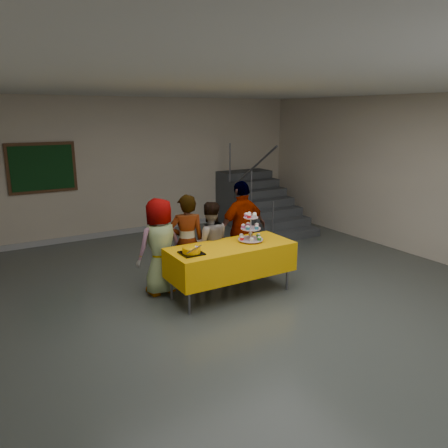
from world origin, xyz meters
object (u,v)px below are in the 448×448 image
at_px(cupcake_stand, 251,230).
at_px(schoolchild_c, 210,243).
at_px(schoolchild_a, 160,246).
at_px(schoolchild_d, 242,229).
at_px(staircase, 257,206).
at_px(bake_table, 231,259).
at_px(bear_cake, 191,250).
at_px(schoolchild_b, 187,242).
at_px(noticeboard, 42,168).

distance_m(cupcake_stand, schoolchild_c, 0.72).
relative_size(cupcake_stand, schoolchild_a, 0.30).
bearing_deg(schoolchild_a, schoolchild_d, 172.52).
height_order(schoolchild_c, staircase, staircase).
distance_m(bake_table, schoolchild_d, 0.86).
distance_m(cupcake_stand, schoolchild_a, 1.38).
distance_m(bake_table, bear_cake, 0.73).
xyz_separation_m(schoolchild_d, staircase, (2.15, 2.65, -0.31)).
bearing_deg(schoolchild_c, cupcake_stand, 148.99).
height_order(cupcake_stand, schoolchild_d, schoolchild_d).
bearing_deg(staircase, bear_cake, -136.00).
xyz_separation_m(bake_table, schoolchild_b, (-0.46, 0.54, 0.19)).
bearing_deg(cupcake_stand, schoolchild_c, 130.14).
distance_m(bear_cake, schoolchild_b, 0.64).
bearing_deg(noticeboard, bear_cake, -73.56).
relative_size(schoolchild_d, noticeboard, 1.23).
distance_m(bake_table, schoolchild_a, 1.07).
bearing_deg(noticeboard, schoolchild_b, -67.80).
relative_size(cupcake_stand, bear_cake, 1.24).
distance_m(bear_cake, staircase, 4.76).
bearing_deg(cupcake_stand, noticeboard, 119.24).
height_order(cupcake_stand, schoolchild_b, schoolchild_b).
height_order(bake_table, schoolchild_b, schoolchild_b).
xyz_separation_m(bake_table, staircase, (2.73, 3.24, -0.07)).
distance_m(bake_table, cupcake_stand, 0.54).
xyz_separation_m(cupcake_stand, schoolchild_b, (-0.82, 0.51, -0.21)).
bearing_deg(schoolchild_b, staircase, -120.91).
distance_m(schoolchild_d, staircase, 3.43).
distance_m(cupcake_stand, staircase, 4.01).
relative_size(bear_cake, schoolchild_d, 0.22).
distance_m(schoolchild_b, staircase, 4.18).
bearing_deg(schoolchild_a, bear_cake, 99.13).
bearing_deg(schoolchild_d, cupcake_stand, 63.74).
height_order(cupcake_stand, schoolchild_a, schoolchild_a).
distance_m(schoolchild_a, noticeboard, 3.72).
bearing_deg(schoolchild_a, staircase, -150.73).
bearing_deg(schoolchild_c, schoolchild_a, 14.18).
relative_size(staircase, noticeboard, 1.85).
distance_m(bake_table, schoolchild_b, 0.73).
relative_size(bear_cake, staircase, 0.15).
relative_size(bear_cake, schoolchild_b, 0.24).
distance_m(schoolchild_a, schoolchild_b, 0.42).
distance_m(schoolchild_a, schoolchild_d, 1.45).
distance_m(schoolchild_b, schoolchild_c, 0.40).
bearing_deg(schoolchild_a, bake_table, 138.35).
bearing_deg(noticeboard, bake_table, -65.02).
distance_m(schoolchild_d, noticeboard, 4.35).
relative_size(bake_table, schoolchild_b, 1.26).
height_order(schoolchild_a, schoolchild_b, schoolchild_b).
xyz_separation_m(cupcake_stand, bear_cake, (-1.04, -0.09, -0.12)).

